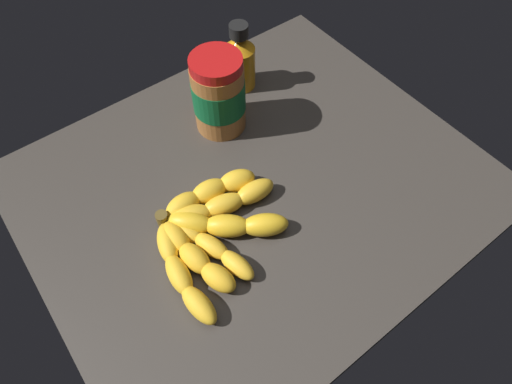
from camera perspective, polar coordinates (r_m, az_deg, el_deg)
name	(u,v)px	position (r cm, az deg, el deg)	size (l,w,h in cm)	color
ground_plane	(255,187)	(78.08, -0.09, 0.65)	(75.82, 64.46, 3.18)	#38332D
banana_bunch	(210,228)	(70.18, -6.01, -4.72)	(23.75, 21.30, 3.79)	gold
peanut_butter_jar	(219,94)	(80.40, -4.87, 12.53)	(9.59, 9.59, 15.36)	#9E602D
honey_bottle	(240,60)	(89.26, -2.12, 16.81)	(6.05, 6.05, 14.01)	orange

